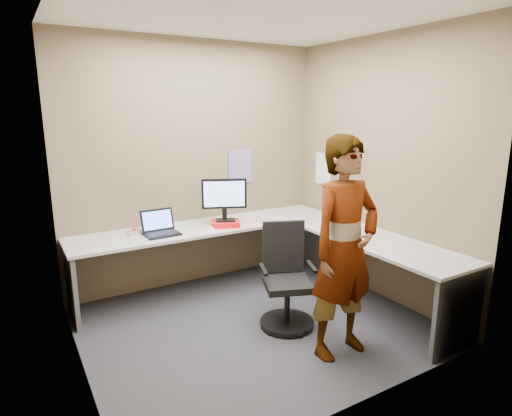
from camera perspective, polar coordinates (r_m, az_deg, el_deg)
ground at (r=4.14m, az=-0.07°, el=-15.25°), size 3.00×3.00×0.00m
wall_back at (r=4.85m, az=-7.94°, el=5.68°), size 3.00×0.00×3.00m
wall_right at (r=4.63m, az=16.19°, el=4.94°), size 0.00×2.70×2.70m
wall_left at (r=3.22m, az=-23.76°, el=0.93°), size 0.00×2.70×2.70m
ceiling at (r=3.72m, az=-0.09°, el=24.48°), size 3.00×3.00×0.00m
desk at (r=4.42m, az=2.27°, el=-5.06°), size 2.98×2.58×0.73m
paper_ream at (r=4.62m, az=-4.09°, el=-2.08°), size 0.36×0.32×0.06m
monitor at (r=4.56m, az=-4.25°, el=1.59°), size 0.45×0.23×0.45m
laptop at (r=4.43m, az=-12.68°, el=-2.61°), size 0.35×0.29×0.24m
trackball_mouse at (r=4.48m, az=-15.93°, el=-3.09°), size 0.12×0.08×0.07m
origami at (r=4.44m, az=-6.02°, el=-2.75°), size 0.10×0.10×0.06m
stapler at (r=4.67m, az=10.85°, el=-2.15°), size 0.15×0.05×0.05m
flower at (r=4.28m, az=14.78°, el=-2.15°), size 0.07×0.07×0.22m
calendar_purple at (r=5.08m, az=-2.12°, el=5.56°), size 0.30×0.01×0.40m
calendar_white at (r=5.29m, az=8.95°, el=5.17°), size 0.01×0.28×0.38m
sticky_note_a at (r=5.08m, az=11.33°, el=1.31°), size 0.01×0.07×0.07m
sticky_note_b at (r=5.14m, az=10.90°, el=-0.01°), size 0.01×0.07×0.07m
sticky_note_c at (r=5.06m, az=11.78°, el=-0.50°), size 0.01×0.07×0.07m
sticky_note_d at (r=5.20m, az=10.22°, el=1.28°), size 0.01×0.07×0.07m
office_chair at (r=4.01m, az=4.02°, el=-10.17°), size 0.55×0.54×0.94m
person at (r=3.45m, az=11.72°, el=-5.31°), size 0.67×0.46×1.78m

